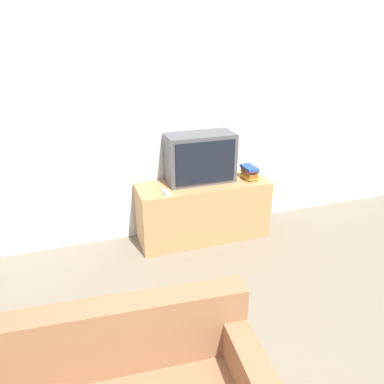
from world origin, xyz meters
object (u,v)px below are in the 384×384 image
object	(u,v)px
tv_stand	(203,211)
book_stack	(249,172)
television	(200,158)
remote_on_stand	(165,192)

from	to	relation	value
tv_stand	book_stack	distance (m)	0.65
tv_stand	book_stack	world-z (taller)	book_stack
television	book_stack	bearing A→B (deg)	-12.01
book_stack	television	bearing A→B (deg)	167.99
book_stack	tv_stand	bearing A→B (deg)	175.75
tv_stand	remote_on_stand	xyz separation A→B (m)	(-0.45, -0.13, 0.33)
television	tv_stand	bearing A→B (deg)	-81.42
television	remote_on_stand	world-z (taller)	television
television	book_stack	distance (m)	0.57
tv_stand	remote_on_stand	bearing A→B (deg)	-163.34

